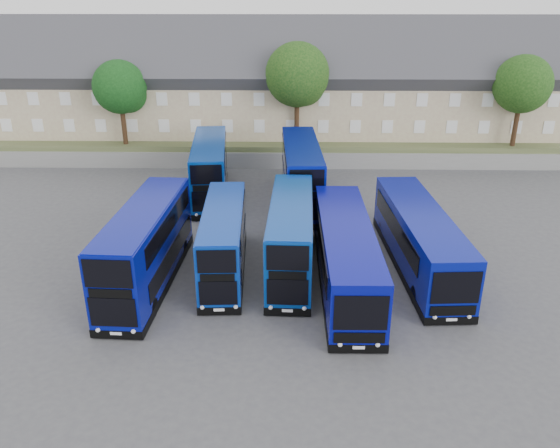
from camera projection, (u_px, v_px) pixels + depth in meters
The scene contains 15 objects.
ground at pixel (263, 305), 28.71m from camera, with size 120.00×120.00×0.00m, color #45454A.
retaining_wall at pixel (275, 161), 50.46m from camera, with size 70.00×0.40×1.50m, color slate.
earth_bank at pixel (277, 132), 59.55m from camera, with size 80.00×20.00×2.00m, color #4B5731.
terrace_row at pixel (276, 86), 53.67m from camera, with size 54.00×10.40×11.20m.
dd_front_left at pixel (146, 248), 30.02m from camera, with size 3.09×11.26×4.43m.
dd_front_mid at pixel (224, 242), 31.40m from camera, with size 2.72×9.88×3.88m.
dd_front_right at pixel (291, 238), 31.60m from camera, with size 2.75×10.57×4.17m.
dd_rear_left at pixel (210, 170), 43.23m from camera, with size 3.60×11.21×4.38m.
dd_rear_right at pixel (301, 174), 41.87m from camera, with size 3.14×11.65×4.59m.
coach_east_a at pixel (346, 256), 30.07m from camera, with size 2.85×13.10×3.58m.
coach_east_b at pixel (419, 240), 32.07m from camera, with size 3.39×12.99×3.52m.
tree_west at pixel (122, 89), 49.21m from camera, with size 4.80×4.80×7.65m.
tree_mid at pixel (299, 77), 49.01m from camera, with size 5.76×5.76×9.18m.
tree_east at pixel (523, 86), 48.50m from camera, with size 5.12×5.12×8.16m.
tree_far at pixel (557, 72), 54.70m from camera, with size 5.44×5.44×8.67m.
Camera 1 is at (1.33, -24.67, 15.25)m, focal length 35.00 mm.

